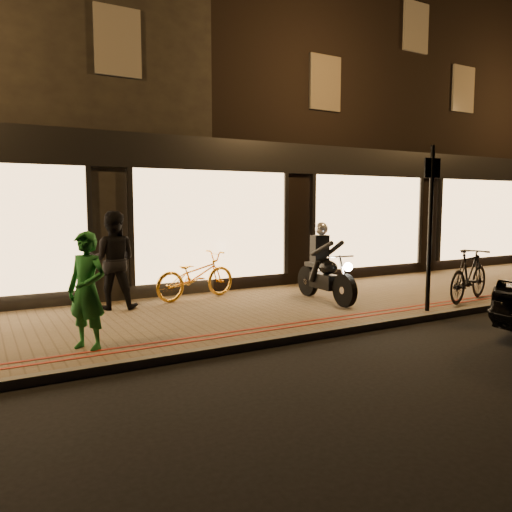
{
  "coord_description": "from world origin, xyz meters",
  "views": [
    {
      "loc": [
        -4.6,
        -6.06,
        2.08
      ],
      "look_at": [
        0.01,
        2.09,
        1.1
      ],
      "focal_mm": 35.0,
      "sensor_mm": 36.0,
      "label": 1
    }
  ],
  "objects_px": {
    "sign_post": "(430,220)",
    "person_green": "(87,291)",
    "motorcycle": "(324,271)",
    "bicycle_gold": "(196,275)"
  },
  "relations": [
    {
      "from": "sign_post",
      "to": "bicycle_gold",
      "type": "distance_m",
      "value": 4.71
    },
    {
      "from": "sign_post",
      "to": "person_green",
      "type": "relative_size",
      "value": 1.88
    },
    {
      "from": "sign_post",
      "to": "person_green",
      "type": "distance_m",
      "value": 6.01
    },
    {
      "from": "motorcycle",
      "to": "sign_post",
      "type": "height_order",
      "value": "sign_post"
    },
    {
      "from": "motorcycle",
      "to": "bicycle_gold",
      "type": "height_order",
      "value": "motorcycle"
    },
    {
      "from": "motorcycle",
      "to": "sign_post",
      "type": "bearing_deg",
      "value": -54.99
    },
    {
      "from": "motorcycle",
      "to": "sign_post",
      "type": "relative_size",
      "value": 0.65
    },
    {
      "from": "motorcycle",
      "to": "person_green",
      "type": "xyz_separation_m",
      "value": [
        -4.85,
        -1.14,
        0.18
      ]
    },
    {
      "from": "sign_post",
      "to": "person_green",
      "type": "height_order",
      "value": "sign_post"
    },
    {
      "from": "motorcycle",
      "to": "person_green",
      "type": "distance_m",
      "value": 4.99
    }
  ]
}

